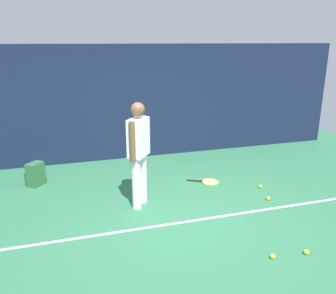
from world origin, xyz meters
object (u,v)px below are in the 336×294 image
at_px(backpack, 35,174).
at_px(tennis_ball_mid_court, 261,187).
at_px(tennis_player, 139,149).
at_px(tennis_ball_far_left, 306,252).
at_px(tennis_ball_by_fence, 268,198).
at_px(tennis_ball_near_player, 272,256).
at_px(tennis_racket, 209,182).

height_order(backpack, tennis_ball_mid_court, backpack).
distance_m(tennis_player, backpack, 2.29).
xyz_separation_m(tennis_player, tennis_ball_mid_court, (2.25, 0.02, -0.93)).
bearing_deg(tennis_ball_far_left, tennis_ball_by_fence, 75.26).
height_order(tennis_player, tennis_ball_near_player, tennis_player).
bearing_deg(tennis_racket, backpack, -166.49).
relative_size(tennis_player, tennis_ball_by_fence, 25.76).
bearing_deg(tennis_player, tennis_ball_by_fence, -65.79).
xyz_separation_m(tennis_player, backpack, (-1.69, 1.35, -0.76)).
height_order(tennis_racket, tennis_ball_far_left, tennis_ball_far_left).
bearing_deg(tennis_ball_by_fence, tennis_ball_far_left, -104.74).
bearing_deg(tennis_ball_mid_court, tennis_ball_near_player, -117.29).
xyz_separation_m(backpack, tennis_ball_by_fence, (3.81, -1.81, -0.18)).
distance_m(tennis_player, tennis_ball_by_fence, 2.36).
relative_size(tennis_player, tennis_racket, 2.72).
height_order(tennis_player, backpack, tennis_player).
relative_size(tennis_ball_near_player, tennis_ball_mid_court, 1.00).
bearing_deg(tennis_ball_by_fence, tennis_ball_near_player, -120.48).
distance_m(tennis_player, tennis_ball_far_left, 2.77).
height_order(backpack, tennis_ball_far_left, backpack).
bearing_deg(tennis_ball_far_left, backpack, 135.89).
distance_m(backpack, tennis_ball_by_fence, 4.22).
distance_m(backpack, tennis_ball_mid_court, 4.17).
xyz_separation_m(tennis_ball_near_player, tennis_ball_mid_court, (1.00, 1.93, 0.00)).
bearing_deg(backpack, tennis_player, 92.33).
xyz_separation_m(tennis_racket, tennis_ball_mid_court, (0.80, -0.52, 0.02)).
bearing_deg(tennis_racket, tennis_player, -131.68).
distance_m(tennis_racket, tennis_ball_near_player, 2.46).
xyz_separation_m(tennis_racket, tennis_ball_near_player, (-0.19, -2.45, 0.02)).
bearing_deg(tennis_ball_by_fence, tennis_racket, 123.74).
height_order(tennis_player, tennis_ball_mid_court, tennis_player).
relative_size(tennis_ball_near_player, tennis_ball_by_fence, 1.00).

